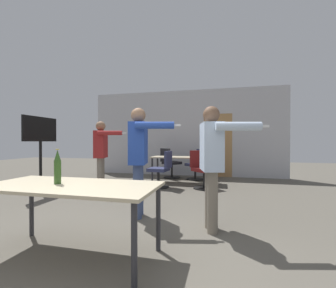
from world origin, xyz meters
name	(u,v)px	position (x,y,z in m)	size (l,w,h in m)	color
ground_plane	(60,287)	(0.00, 0.00, 0.00)	(24.00, 24.00, 0.00)	#5B564C
back_wall	(185,133)	(0.03, 6.04, 1.43)	(6.50, 0.12, 2.87)	#BCBCC1
conference_table_near	(71,191)	(-0.21, 0.43, 0.65)	(1.73, 0.78, 0.72)	#C6B793
conference_table_far	(183,160)	(0.19, 4.64, 0.65)	(1.76, 0.64, 0.72)	#C6B793
tv_screen	(40,147)	(-2.70, 2.69, 1.02)	(0.44, 0.94, 1.70)	black
person_center_tall	(212,156)	(1.12, 1.44, 0.96)	(0.83, 0.63, 1.60)	slate
person_left_plaid	(139,151)	(0.01, 1.71, 1.00)	(0.84, 0.62, 1.66)	#3D4C75
person_right_polo	(101,149)	(-1.43, 3.09, 0.97)	(0.83, 0.58, 1.61)	slate
office_chair_far_left	(202,171)	(0.76, 4.04, 0.43)	(0.68, 0.69, 0.92)	black
office_chair_far_right	(161,171)	(-0.23, 3.86, 0.42)	(0.57, 0.52, 0.91)	black
office_chair_mid_tucked	(197,165)	(0.51, 5.29, 0.42)	(0.68, 0.69, 0.91)	black
office_chair_near_pushed	(170,164)	(-0.35, 5.32, 0.44)	(0.68, 0.69, 0.93)	black
beer_bottle	(58,167)	(-0.37, 0.42, 0.89)	(0.07, 0.07, 0.35)	#2D511E
drink_cup	(199,155)	(0.62, 4.61, 0.77)	(0.07, 0.07, 0.09)	#E05123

